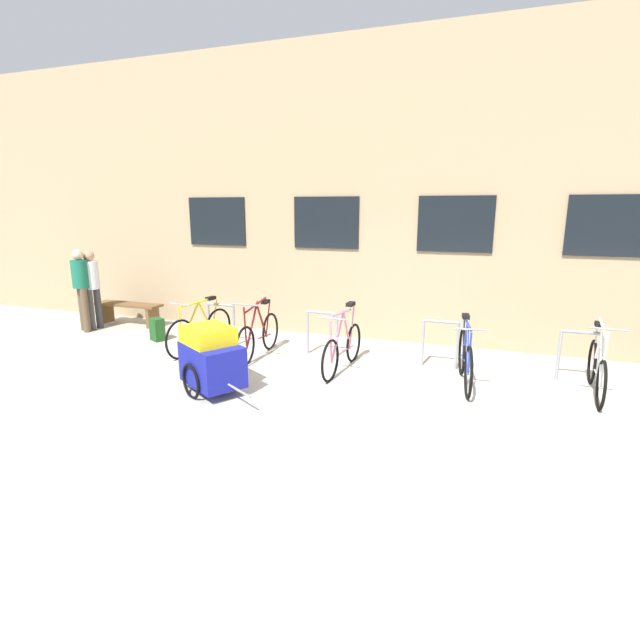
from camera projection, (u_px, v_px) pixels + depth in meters
ground_plane at (334, 401)px, 6.38m from camera, size 42.00×42.00×0.00m
storefront_building at (418, 198)px, 12.00m from camera, size 28.00×7.28×5.52m
bike_rack at (378, 333)px, 7.96m from camera, size 6.59×0.05×0.78m
bicycle_maroon at (258, 335)px, 8.22m from camera, size 0.44×1.71×1.04m
bicycle_white at (597, 368)px, 6.54m from camera, size 0.44×1.68×1.07m
bicycle_pink at (343, 347)px, 7.54m from camera, size 0.44×1.70×1.05m
bicycle_blue at (465, 358)px, 6.92m from camera, size 0.44×1.70×1.00m
bicycle_yellow at (200, 330)px, 8.56m from camera, size 0.44×1.70×0.96m
bike_trailer at (211, 358)px, 6.62m from camera, size 1.40×1.03×0.95m
wooden_bench at (129, 309)px, 10.47m from camera, size 1.55×0.40×0.48m
person_by_bench at (92, 284)px, 9.97m from camera, size 0.32×0.36×1.66m
person_browsing at (81, 284)px, 9.78m from camera, size 0.33×0.32×1.70m
backpack at (157, 329)px, 9.24m from camera, size 0.34×0.30×0.44m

